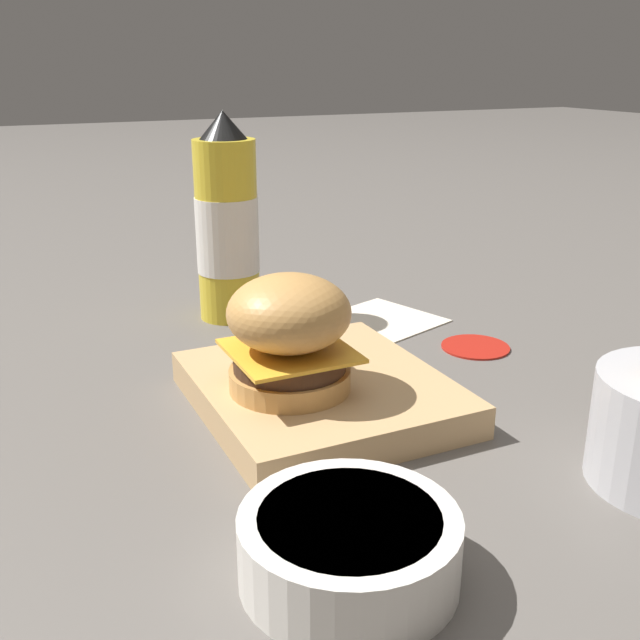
# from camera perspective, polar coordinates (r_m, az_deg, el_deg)

# --- Properties ---
(ground_plane) EXTENTS (6.00, 6.00, 0.00)m
(ground_plane) POSITION_cam_1_polar(r_m,az_deg,el_deg) (0.64, 0.03, -5.90)
(ground_plane) COLOR #5B5651
(serving_board) EXTENTS (0.21, 0.19, 0.03)m
(serving_board) POSITION_cam_1_polar(r_m,az_deg,el_deg) (0.62, -0.00, -5.55)
(serving_board) COLOR tan
(serving_board) RESTS_ON ground_plane
(burger) EXTENTS (0.10, 0.10, 0.09)m
(burger) POSITION_cam_1_polar(r_m,az_deg,el_deg) (0.58, -2.36, -0.97)
(burger) COLOR tan
(burger) RESTS_ON serving_board
(ketchup_bottle) EXTENTS (0.07, 0.07, 0.22)m
(ketchup_bottle) POSITION_cam_1_polar(r_m,az_deg,el_deg) (0.82, -6.94, 7.11)
(ketchup_bottle) COLOR yellow
(ketchup_bottle) RESTS_ON ground_plane
(side_bowl) EXTENTS (0.12, 0.12, 0.04)m
(side_bowl) POSITION_cam_1_polar(r_m,az_deg,el_deg) (0.43, 2.24, -16.75)
(side_bowl) COLOR silver
(side_bowl) RESTS_ON ground_plane
(ketchup_puddle) EXTENTS (0.07, 0.07, 0.00)m
(ketchup_puddle) POSITION_cam_1_polar(r_m,az_deg,el_deg) (0.76, 11.76, -1.96)
(ketchup_puddle) COLOR #B21E14
(ketchup_puddle) RESTS_ON ground_plane
(parchment_square) EXTENTS (0.14, 0.14, 0.00)m
(parchment_square) POSITION_cam_1_polar(r_m,az_deg,el_deg) (0.82, 4.68, 0.03)
(parchment_square) COLOR beige
(parchment_square) RESTS_ON ground_plane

